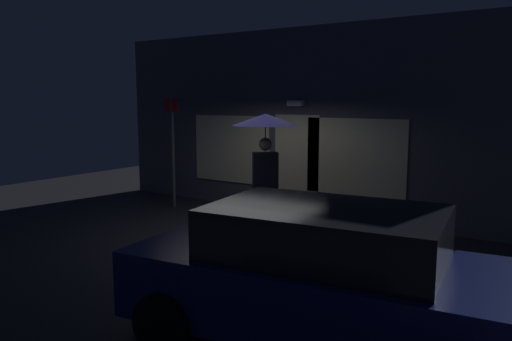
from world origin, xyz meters
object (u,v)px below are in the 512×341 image
street_sign_post (173,144)px  sidewalk_bollard (357,213)px  parked_car (325,278)px  person_with_umbrella (265,138)px

street_sign_post → sidewalk_bollard: bearing=6.8°
sidewalk_bollard → street_sign_post: bearing=-173.2°
parked_car → sidewalk_bollard: size_ratio=6.47×
parked_car → sidewalk_bollard: parked_car is taller
person_with_umbrella → street_sign_post: size_ratio=0.86×
person_with_umbrella → sidewalk_bollard: size_ratio=3.50×
parked_car → sidewalk_bollard: bearing=101.6°
street_sign_post → sidewalk_bollard: (4.38, 0.52, -1.17)m
parked_car → sidewalk_bollard: 4.90m
parked_car → street_sign_post: 7.25m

